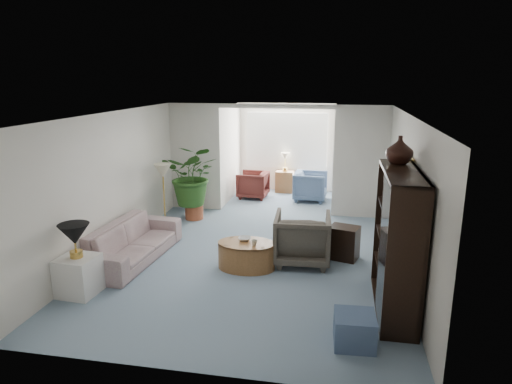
% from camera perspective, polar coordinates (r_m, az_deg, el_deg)
% --- Properties ---
extents(floor, '(6.00, 6.00, 0.00)m').
position_cam_1_polar(floor, '(7.80, -0.81, -8.94)').
color(floor, gray).
rests_on(floor, ground).
extents(sunroom_floor, '(2.60, 2.60, 0.00)m').
position_cam_1_polar(sunroom_floor, '(11.63, 3.14, -1.04)').
color(sunroom_floor, gray).
rests_on(sunroom_floor, ground).
extents(back_pier_left, '(1.20, 0.12, 2.50)m').
position_cam_1_polar(back_pier_left, '(10.71, -7.70, 4.37)').
color(back_pier_left, silver).
rests_on(back_pier_left, ground).
extents(back_pier_right, '(1.20, 0.12, 2.50)m').
position_cam_1_polar(back_pier_right, '(10.20, 13.09, 3.63)').
color(back_pier_right, silver).
rests_on(back_pier_right, ground).
extents(back_header, '(2.60, 0.12, 0.10)m').
position_cam_1_polar(back_header, '(10.14, 2.52, 10.76)').
color(back_header, silver).
rests_on(back_header, back_pier_left).
extents(window_pane, '(2.20, 0.02, 1.50)m').
position_cam_1_polar(window_pane, '(12.40, 3.88, 6.52)').
color(window_pane, white).
extents(window_blinds, '(2.20, 0.02, 1.50)m').
position_cam_1_polar(window_blinds, '(12.37, 3.87, 6.51)').
color(window_blinds, white).
extents(framed_picture, '(0.04, 0.50, 0.40)m').
position_cam_1_polar(framed_picture, '(7.13, 18.75, 2.40)').
color(framed_picture, '#AFA68C').
extents(sofa, '(1.01, 2.27, 0.65)m').
position_cam_1_polar(sofa, '(8.12, -15.33, -6.06)').
color(sofa, '#B8AA9C').
rests_on(sofa, ground).
extents(end_table, '(0.55, 0.55, 0.57)m').
position_cam_1_polar(end_table, '(7.13, -21.49, -9.80)').
color(end_table, white).
rests_on(end_table, ground).
extents(table_lamp, '(0.44, 0.44, 0.30)m').
position_cam_1_polar(table_lamp, '(6.91, -21.97, -4.97)').
color(table_lamp, black).
rests_on(table_lamp, end_table).
extents(floor_lamp, '(0.36, 0.36, 0.28)m').
position_cam_1_polar(floor_lamp, '(9.26, -11.70, 2.64)').
color(floor_lamp, beige).
rests_on(floor_lamp, ground).
extents(coffee_table, '(1.09, 1.09, 0.45)m').
position_cam_1_polar(coffee_table, '(7.52, -1.21, -8.00)').
color(coffee_table, '#976137').
rests_on(coffee_table, ground).
extents(coffee_bowl, '(0.24, 0.24, 0.05)m').
position_cam_1_polar(coffee_bowl, '(7.52, -1.44, -5.92)').
color(coffee_bowl, silver).
rests_on(coffee_bowl, coffee_table).
extents(coffee_cup, '(0.11, 0.11, 0.09)m').
position_cam_1_polar(coffee_cup, '(7.30, -0.22, -6.42)').
color(coffee_cup, beige).
rests_on(coffee_cup, coffee_table).
extents(wingback_chair, '(0.97, 0.99, 0.86)m').
position_cam_1_polar(wingback_chair, '(7.71, 5.86, -5.84)').
color(wingback_chair, '#5C5548').
rests_on(wingback_chair, ground).
extents(side_table_dark, '(0.57, 0.51, 0.58)m').
position_cam_1_polar(side_table_dark, '(8.03, 11.03, -6.29)').
color(side_table_dark, black).
rests_on(side_table_dark, ground).
extents(entertainment_cabinet, '(0.46, 1.73, 1.92)m').
position_cam_1_polar(entertainment_cabinet, '(6.30, 17.41, -6.04)').
color(entertainment_cabinet, black).
rests_on(entertainment_cabinet, ground).
extents(cabinet_urn, '(0.37, 0.37, 0.39)m').
position_cam_1_polar(cabinet_urn, '(6.50, 17.68, 5.08)').
color(cabinet_urn, black).
rests_on(cabinet_urn, entertainment_cabinet).
extents(ottoman, '(0.50, 0.50, 0.38)m').
position_cam_1_polar(ottoman, '(5.68, 12.33, -16.62)').
color(ottoman, slate).
rests_on(ottoman, ground).
extents(plant_pot, '(0.40, 0.40, 0.32)m').
position_cam_1_polar(plant_pot, '(10.17, -7.81, -2.49)').
color(plant_pot, '#9A492C').
rests_on(plant_pot, ground).
extents(house_plant, '(1.22, 1.06, 1.35)m').
position_cam_1_polar(house_plant, '(9.96, -7.97, 2.12)').
color(house_plant, '#28541C').
rests_on(house_plant, plant_pot).
extents(sunroom_chair_blue, '(0.86, 0.84, 0.74)m').
position_cam_1_polar(sunroom_chair_blue, '(11.60, 6.90, 0.73)').
color(sunroom_chair_blue, slate).
rests_on(sunroom_chair_blue, ground).
extents(sunroom_chair_maroon, '(0.80, 0.78, 0.69)m').
position_cam_1_polar(sunroom_chair_maroon, '(11.79, -0.40, 0.93)').
color(sunroom_chair_maroon, '#5B231F').
rests_on(sunroom_chair_maroon, ground).
extents(sunroom_table, '(0.50, 0.40, 0.58)m').
position_cam_1_polar(sunroom_table, '(12.41, 3.66, 1.33)').
color(sunroom_table, '#976137').
rests_on(sunroom_table, ground).
extents(shelf_clutter, '(0.30, 0.97, 1.06)m').
position_cam_1_polar(shelf_clutter, '(6.12, 17.15, -6.45)').
color(shelf_clutter, black).
rests_on(shelf_clutter, entertainment_cabinet).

